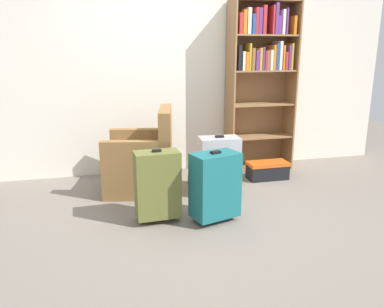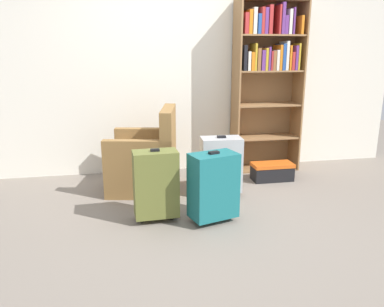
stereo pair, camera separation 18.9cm
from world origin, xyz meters
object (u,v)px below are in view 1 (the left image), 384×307
object	(u,v)px
bookshelf	(260,69)
mug	(192,179)
suitcase_teal	(215,185)
suitcase_silver	(219,164)
armchair	(143,162)
storage_box	(267,170)
suitcase_olive	(157,185)

from	to	relation	value
bookshelf	mug	world-z (taller)	bookshelf
suitcase_teal	suitcase_silver	xyz separation A→B (m)	(0.24, 0.62, -0.00)
mug	suitcase_teal	size ratio (longest dim) A/B	0.18
armchair	bookshelf	bearing A→B (deg)	17.31
suitcase_teal	suitcase_silver	size ratio (longest dim) A/B	1.02
bookshelf	armchair	size ratio (longest dim) A/B	2.28
mug	suitcase_teal	world-z (taller)	suitcase_teal
storage_box	suitcase_olive	bearing A→B (deg)	-149.58
bookshelf	armchair	world-z (taller)	bookshelf
armchair	mug	distance (m)	0.62
armchair	suitcase_teal	bearing A→B (deg)	-61.48
mug	storage_box	xyz separation A→B (m)	(0.92, -0.06, 0.06)
storage_box	suitcase_silver	xyz separation A→B (m)	(-0.72, -0.34, 0.22)
suitcase_olive	armchair	bearing A→B (deg)	91.73
suitcase_olive	suitcase_silver	bearing A→B (deg)	34.82
bookshelf	storage_box	distance (m)	1.24
armchair	storage_box	world-z (taller)	armchair
mug	suitcase_silver	distance (m)	0.53
armchair	mug	bearing A→B (deg)	7.32
storage_box	suitcase_silver	size ratio (longest dim) A/B	0.75
bookshelf	suitcase_teal	distance (m)	1.98
mug	suitcase_silver	bearing A→B (deg)	-64.15
bookshelf	storage_box	xyz separation A→B (m)	(-0.06, -0.47, -1.15)
bookshelf	suitcase_olive	xyz separation A→B (m)	(-1.50, -1.32, -0.91)
bookshelf	mug	bearing A→B (deg)	-157.37
armchair	suitcase_olive	xyz separation A→B (m)	(0.03, -0.84, 0.03)
storage_box	suitcase_silver	bearing A→B (deg)	-154.49
mug	suitcase_teal	bearing A→B (deg)	-92.17
armchair	suitcase_teal	distance (m)	1.09
bookshelf	suitcase_silver	xyz separation A→B (m)	(-0.78, -0.81, -0.92)
suitcase_teal	suitcase_silver	bearing A→B (deg)	69.31
storage_box	suitcase_teal	distance (m)	1.38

